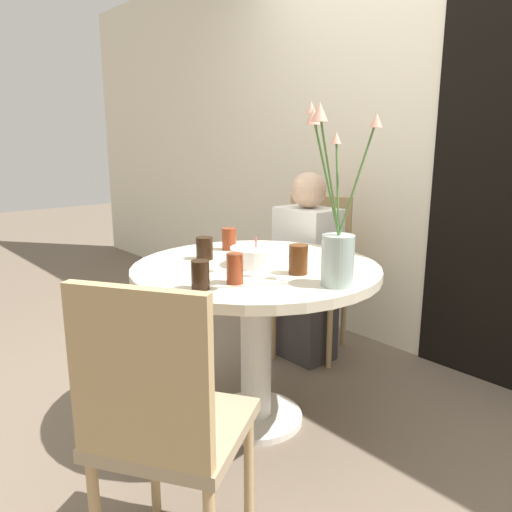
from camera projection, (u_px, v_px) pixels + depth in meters
The scene contains 14 objects.
ground_plane at pixel (256, 419), 2.33m from camera, with size 16.00×16.00×0.00m, color #6B5B4C.
wall_back at pixel (419, 135), 2.81m from camera, with size 8.00×0.05×2.60m.
dining_table at pixel (256, 299), 2.19m from camera, with size 1.07×1.07×0.74m.
chair_right_flank at pixel (315, 264), 3.02m from camera, with size 0.53×0.53×0.94m.
chair_far_back at pixel (162, 418), 1.35m from camera, with size 0.55×0.55×0.94m.
birthday_cake at pixel (255, 256), 2.15m from camera, with size 0.22×0.22×0.12m.
flower_vase at pixel (336, 235), 1.81m from camera, with size 0.26×0.31×0.67m.
side_plate at pixel (286, 253), 2.37m from camera, with size 0.16×0.16×0.01m.
drink_glass_0 at pixel (205, 248), 2.25m from camera, with size 0.08×0.08×0.10m.
drink_glass_1 at pixel (200, 275), 1.80m from camera, with size 0.07×0.07×0.11m.
drink_glass_2 at pixel (235, 269), 1.87m from camera, with size 0.06×0.06×0.11m.
drink_glass_3 at pixel (298, 259), 2.01m from camera, with size 0.08×0.08×0.12m.
drink_glass_4 at pixel (229, 239), 2.44m from camera, with size 0.07×0.07×0.11m.
person_boy at pixel (307, 274), 2.88m from camera, with size 0.34×0.24×1.10m.
Camera 1 is at (1.58, -1.37, 1.28)m, focal length 35.00 mm.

